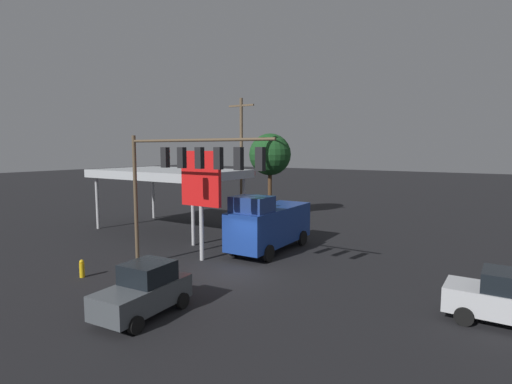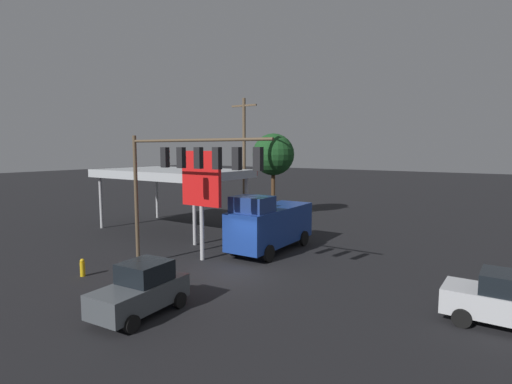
% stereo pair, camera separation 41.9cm
% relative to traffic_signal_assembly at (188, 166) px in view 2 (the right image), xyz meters
% --- Properties ---
extents(ground_plane, '(200.00, 200.00, 0.00)m').
position_rel_traffic_signal_assembly_xyz_m(ground_plane, '(-1.37, -1.71, -5.40)').
color(ground_plane, black).
extents(traffic_signal_assembly, '(8.67, 0.43, 6.94)m').
position_rel_traffic_signal_assembly_xyz_m(traffic_signal_assembly, '(0.00, 0.00, 0.00)').
color(traffic_signal_assembly, brown).
rests_on(traffic_signal_assembly, ground).
extents(utility_pole, '(2.40, 0.26, 10.30)m').
position_rel_traffic_signal_assembly_xyz_m(utility_pole, '(5.81, -12.57, 0.03)').
color(utility_pole, brown).
rests_on(utility_pole, ground).
extents(gas_station_canopy, '(11.14, 7.01, 4.66)m').
position_rel_traffic_signal_assembly_xyz_m(gas_station_canopy, '(9.26, -7.86, -1.09)').
color(gas_station_canopy, '#B2B7BC').
rests_on(gas_station_canopy, ground).
extents(price_sign, '(2.66, 0.27, 6.13)m').
position_rel_traffic_signal_assembly_xyz_m(price_sign, '(1.52, -2.58, -1.03)').
color(price_sign, '#B7B7BC').
rests_on(price_sign, ground).
extents(delivery_truck, '(2.69, 6.86, 3.58)m').
position_rel_traffic_signal_assembly_xyz_m(delivery_truck, '(-0.59, -6.34, -3.71)').
color(delivery_truck, navy).
rests_on(delivery_truck, ground).
extents(hatchback_crossing, '(2.19, 3.92, 1.97)m').
position_rel_traffic_signal_assembly_xyz_m(hatchback_crossing, '(-1.56, 4.29, -4.46)').
color(hatchback_crossing, '#474C51').
rests_on(hatchback_crossing, ground).
extents(sedan_waiting, '(4.40, 2.07, 1.93)m').
position_rel_traffic_signal_assembly_xyz_m(sedan_waiting, '(-13.20, -2.16, -4.45)').
color(sedan_waiting, silver).
rests_on(sedan_waiting, ground).
extents(street_tree, '(3.83, 3.83, 7.64)m').
position_rel_traffic_signal_assembly_xyz_m(street_tree, '(5.94, -17.31, 0.29)').
color(street_tree, '#4C331E').
rests_on(street_tree, ground).
extents(fire_hydrant, '(0.24, 0.24, 0.88)m').
position_rel_traffic_signal_assembly_xyz_m(fire_hydrant, '(4.43, 2.92, -4.97)').
color(fire_hydrant, gold).
rests_on(fire_hydrant, ground).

